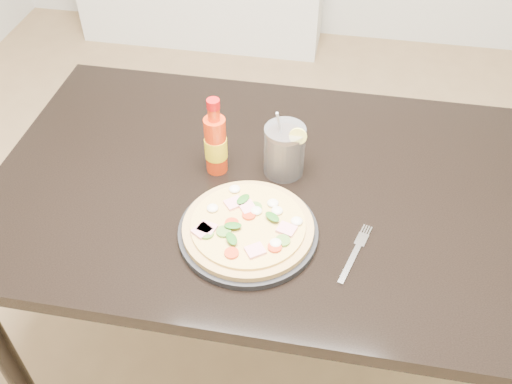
% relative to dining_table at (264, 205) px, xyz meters
% --- Properties ---
extents(floor, '(4.50, 4.50, 0.00)m').
position_rel_dining_table_xyz_m(floor, '(0.08, -0.06, -0.67)').
color(floor, '#9E7A51').
rests_on(floor, ground).
extents(dining_table, '(1.40, 0.90, 0.75)m').
position_rel_dining_table_xyz_m(dining_table, '(0.00, 0.00, 0.00)').
color(dining_table, black).
rests_on(dining_table, ground).
extents(plate, '(0.33, 0.33, 0.02)m').
position_rel_dining_table_xyz_m(plate, '(-0.01, -0.18, 0.09)').
color(plate, black).
rests_on(plate, dining_table).
extents(pizza, '(0.30, 0.30, 0.03)m').
position_rel_dining_table_xyz_m(pizza, '(-0.01, -0.18, 0.11)').
color(pizza, tan).
rests_on(pizza, plate).
extents(hot_sauce_bottle, '(0.06, 0.06, 0.22)m').
position_rel_dining_table_xyz_m(hot_sauce_bottle, '(-0.13, 0.03, 0.17)').
color(hot_sauce_bottle, red).
rests_on(hot_sauce_bottle, dining_table).
extents(cola_cup, '(0.11, 0.10, 0.19)m').
position_rel_dining_table_xyz_m(cola_cup, '(0.04, 0.05, 0.15)').
color(cola_cup, black).
rests_on(cola_cup, dining_table).
extents(fork, '(0.07, 0.19, 0.00)m').
position_rel_dining_table_xyz_m(fork, '(0.24, -0.19, 0.09)').
color(fork, silver).
rests_on(fork, dining_table).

